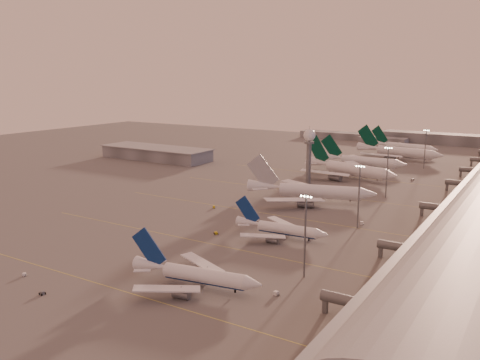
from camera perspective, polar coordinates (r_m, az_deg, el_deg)
The scene contains 26 objects.
ground at distance 181.56m, azimuth -9.79°, elevation -6.98°, with size 700.00×700.00×0.00m, color #605E5D.
taxiway_markings at distance 210.68m, azimuth 6.67°, elevation -4.26°, with size 180.00×185.25×0.02m.
hangar at distance 360.52m, azimuth -9.39°, elevation 3.02°, with size 82.00×27.00×8.50m.
radar_tower at distance 273.74m, azimuth 7.77°, elevation 3.88°, with size 6.40×6.40×31.10m.
mast_a at distance 146.78m, azimuth 7.33°, elevation -5.78°, with size 3.60×0.56×25.00m.
mast_b at distance 197.44m, azimuth 13.21°, elevation -1.46°, with size 3.60×0.56×25.00m.
mast_c at distance 250.49m, azimuth 16.20°, elevation 1.13°, with size 3.60×0.56×25.00m.
mast_d at distance 337.51m, azimuth 20.08°, elevation 3.50°, with size 3.60×0.56×25.00m.
distant_horizon at distance 469.84m, azimuth 17.79°, elevation 4.55°, with size 165.00×37.50×9.00m.
narrowbody_near at distance 142.65m, azimuth -5.00°, elevation -10.78°, with size 39.59×31.38×15.54m.
narrowbody_mid at distance 184.18m, azimuth 4.60°, elevation -5.64°, with size 36.17×28.80×14.13m.
widebody_white at distance 237.66m, azimuth 7.98°, elevation -1.54°, with size 59.07×46.69×21.31m.
greentail_a at distance 295.96m, azimuth 12.21°, elevation 0.97°, with size 60.25×47.98×22.47m.
greentail_b at distance 327.83m, azimuth 13.60°, elevation 1.86°, with size 56.04×45.25×20.35m.
greentail_c at distance 371.14m, azimuth 17.39°, elevation 2.84°, with size 62.71×50.27×22.90m.
greentail_d at distance 403.64m, azimuth 17.89°, elevation 3.40°, with size 53.17×42.52×19.54m.
gsv_truck_a at distance 163.09m, azimuth -22.96°, elevation -9.58°, with size 4.79×4.25×1.91m.
gsv_tug_near at distance 148.63m, azimuth -21.32°, elevation -11.75°, with size 1.92×3.12×0.88m.
gsv_catering_a at distance 137.97m, azimuth 4.17°, elevation -11.96°, with size 5.85×3.25×4.57m.
gsv_tug_mid at distance 188.23m, azimuth -2.72°, elevation -5.98°, with size 3.84×3.67×0.95m.
gsv_truck_b at distance 186.84m, azimuth 8.38°, elevation -5.99°, with size 6.23×2.70×2.45m.
gsv_truck_c at distance 224.39m, azimuth -2.84°, elevation -2.91°, with size 5.58×4.39×2.16m.
gsv_catering_b at distance 205.40m, azimuth 13.60°, elevation -4.26°, with size 6.13×3.99×4.64m.
gsv_tug_far at distance 252.02m, azimuth 8.86°, elevation -1.54°, with size 2.85×4.11×1.09m.
gsv_truck_d at distance 293.86m, azimuth 2.04°, elevation 0.59°, with size 3.58×5.71×2.17m.
gsv_tug_hangar at distance 299.53m, azimuth 18.81°, elevation 0.06°, with size 3.46×2.08×0.99m.
Camera 1 is at (115.45, -127.80, 57.47)m, focal length 38.00 mm.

